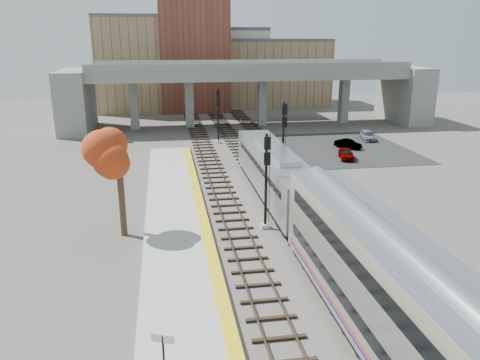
{
  "coord_description": "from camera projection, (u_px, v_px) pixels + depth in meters",
  "views": [
    {
      "loc": [
        -7.82,
        -24.62,
        12.98
      ],
      "look_at": [
        -2.3,
        9.0,
        2.5
      ],
      "focal_mm": 35.0,
      "sensor_mm": 36.0,
      "label": 1
    }
  ],
  "objects": [
    {
      "name": "coach",
      "position": [
        419.0,
        328.0,
        17.06
      ],
      "size": [
        3.03,
        25.0,
        5.0
      ],
      "color": "#A8AAB2",
      "rests_on": "ground"
    },
    {
      "name": "signal_mast_far",
      "position": [
        218.0,
        117.0,
        58.4
      ],
      "size": [
        0.6,
        0.64,
        6.82
      ],
      "color": "#9E9E99",
      "rests_on": "ground"
    },
    {
      "name": "car_b",
      "position": [
        348.0,
        144.0,
        56.34
      ],
      "size": [
        2.95,
        3.29,
        1.09
      ],
      "primitive_type": "imported",
      "rotation": [
        0.0,
        0.0,
        0.67
      ],
      "color": "#99999E",
      "rests_on": "parking_lot"
    },
    {
      "name": "signal_mast_near",
      "position": [
        266.0,
        184.0,
        32.06
      ],
      "size": [
        0.6,
        0.64,
        6.78
      ],
      "color": "#9E9E99",
      "rests_on": "ground"
    },
    {
      "name": "station_sign",
      "position": [
        163.0,
        349.0,
        17.17
      ],
      "size": [
        0.85,
        0.4,
        2.27
      ],
      "rotation": [
        0.0,
        0.0,
        -0.41
      ],
      "color": "black",
      "rests_on": "platform"
    },
    {
      "name": "overpass",
      "position": [
        249.0,
        87.0,
        69.75
      ],
      "size": [
        54.0,
        12.0,
        9.5
      ],
      "color": "slate",
      "rests_on": "ground"
    },
    {
      "name": "signal_mast_mid",
      "position": [
        283.0,
        142.0,
        43.27
      ],
      "size": [
        0.6,
        0.64,
        7.3
      ],
      "color": "#9E9E99",
      "rests_on": "ground"
    },
    {
      "name": "yellow_strip",
      "position": [
        214.0,
        262.0,
        27.32
      ],
      "size": [
        0.7,
        60.0,
        0.01
      ],
      "primitive_type": "cube",
      "color": "yellow",
      "rests_on": "platform"
    },
    {
      "name": "buildings_far",
      "position": [
        210.0,
        64.0,
        88.92
      ],
      "size": [
        43.0,
        21.0,
        20.6
      ],
      "color": "#927455",
      "rests_on": "ground"
    },
    {
      "name": "tracks",
      "position": [
        271.0,
        193.0,
        40.17
      ],
      "size": [
        10.7,
        95.0,
        0.25
      ],
      "color": "black",
      "rests_on": "ground"
    },
    {
      "name": "ground",
      "position": [
        302.0,
        261.0,
        28.25
      ],
      "size": [
        160.0,
        160.0,
        0.0
      ],
      "primitive_type": "plane",
      "color": "#47423D",
      "rests_on": "ground"
    },
    {
      "name": "car_a",
      "position": [
        346.0,
        154.0,
        51.4
      ],
      "size": [
        2.16,
        3.78,
        1.21
      ],
      "primitive_type": "imported",
      "rotation": [
        0.0,
        0.0,
        -0.22
      ],
      "color": "#99999E",
      "rests_on": "parking_lot"
    },
    {
      "name": "platform",
      "position": [
        181.0,
        267.0,
        27.08
      ],
      "size": [
        4.5,
        60.0,
        0.35
      ],
      "primitive_type": "cube",
      "color": "#9E9E99",
      "rests_on": "ground"
    },
    {
      "name": "parking_lot",
      "position": [
        347.0,
        148.0,
        56.82
      ],
      "size": [
        14.0,
        18.0,
        0.04
      ],
      "primitive_type": "cube",
      "color": "black",
      "rests_on": "ground"
    },
    {
      "name": "car_c",
      "position": [
        368.0,
        136.0,
        60.91
      ],
      "size": [
        2.37,
        4.14,
        1.13
      ],
      "primitive_type": "imported",
      "rotation": [
        0.0,
        0.0,
        -0.21
      ],
      "color": "#99999E",
      "rests_on": "parking_lot"
    },
    {
      "name": "locomotive",
      "position": [
        275.0,
        172.0,
        38.53
      ],
      "size": [
        3.02,
        19.05,
        4.1
      ],
      "color": "#A8AAB2",
      "rests_on": "ground"
    },
    {
      "name": "tree",
      "position": [
        118.0,
        157.0,
        30.33
      ],
      "size": [
        3.6,
        3.6,
        7.43
      ],
      "color": "#382619",
      "rests_on": "ground"
    }
  ]
}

